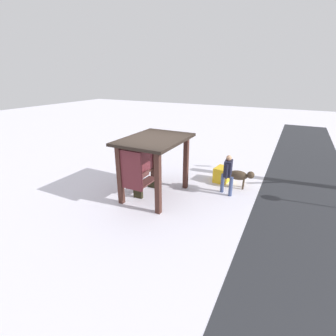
% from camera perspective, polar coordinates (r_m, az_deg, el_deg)
% --- Properties ---
extents(ground_plane, '(60.00, 60.00, 0.00)m').
position_cam_1_polar(ground_plane, '(9.53, -2.89, -6.16)').
color(ground_plane, white).
extents(bus_shelter, '(2.76, 2.04, 2.23)m').
position_cam_1_polar(bus_shelter, '(8.91, -4.35, 3.57)').
color(bus_shelter, '#3F241E').
rests_on(bus_shelter, ground).
extents(bench_left_inside, '(1.21, 0.42, 0.71)m').
position_cam_1_polar(bench_left_inside, '(9.62, -5.42, -3.79)').
color(bench_left_inside, '#532D2C').
rests_on(bench_left_inside, ground).
extents(person_walking, '(0.67, 0.52, 1.57)m').
position_cam_1_polar(person_walking, '(9.47, 13.70, -0.84)').
color(person_walking, '#1D1D2F').
rests_on(person_walking, ground).
extents(dog, '(0.43, 1.16, 0.76)m').
position_cam_1_polar(dog, '(10.28, 16.40, -1.70)').
color(dog, '#463728').
rests_on(dog, ground).
extents(road_strip, '(36.00, 3.33, 0.01)m').
position_cam_1_polar(road_strip, '(8.53, 29.53, -12.61)').
color(road_strip, '#292A2F').
rests_on(road_strip, ground).
extents(grit_bin, '(0.77, 0.65, 0.64)m').
position_cam_1_polar(grit_bin, '(10.79, 12.45, -1.48)').
color(grit_bin, yellow).
rests_on(grit_bin, ground).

